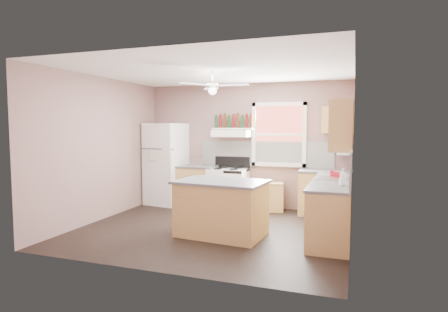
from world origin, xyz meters
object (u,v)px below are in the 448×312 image
(toaster, at_px, (197,162))
(stove, at_px, (228,189))
(island, at_px, (221,209))
(cart, at_px, (270,197))
(refrigerator, at_px, (166,164))

(toaster, bearing_deg, stove, -15.11)
(island, bearing_deg, toaster, 128.34)
(stove, bearing_deg, island, -74.70)
(island, bearing_deg, cart, 85.57)
(stove, relative_size, cart, 1.50)
(cart, relative_size, island, 0.43)
(toaster, relative_size, island, 0.21)
(refrigerator, relative_size, cart, 3.20)
(stove, distance_m, island, 2.03)
(refrigerator, relative_size, island, 1.36)
(refrigerator, xyz_separation_m, stove, (1.49, 0.01, -0.49))
(toaster, relative_size, cart, 0.49)
(refrigerator, xyz_separation_m, toaster, (0.76, 0.02, 0.07))
(stove, height_order, island, same)
(cart, bearing_deg, stove, 174.32)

